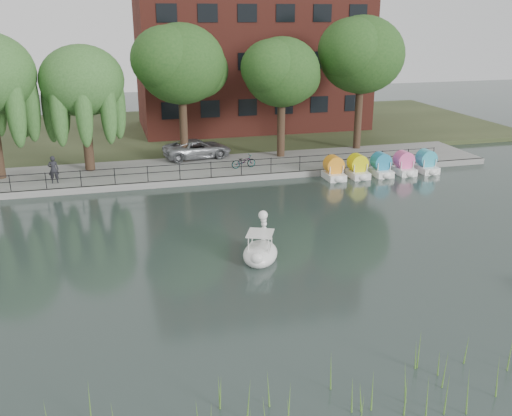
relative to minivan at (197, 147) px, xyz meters
name	(u,v)px	position (x,y,z in m)	size (l,w,h in m)	color
ground_plane	(269,266)	(0.00, -18.48, -1.18)	(120.00, 120.00, 0.00)	#3E4F4C
promenade	(204,169)	(0.00, -2.48, -0.98)	(40.00, 6.00, 0.40)	gray
kerb	(212,181)	(0.00, -5.43, -0.98)	(40.00, 0.25, 0.40)	gray
land_strip	(177,131)	(0.00, 11.52, -1.00)	(60.00, 22.00, 0.36)	#47512D
railing	(211,166)	(0.00, -5.23, -0.03)	(32.00, 0.05, 1.00)	black
apartment_building	(251,25)	(7.00, 11.49, 8.18)	(20.00, 10.07, 18.00)	#4C1E16
willow_mid	(82,81)	(-7.50, -1.48, 5.07)	(5.32, 5.32, 8.15)	#473323
broadleaf_center	(181,65)	(-1.00, -0.48, 5.88)	(6.00, 6.00, 9.25)	#473323
broadleaf_right	(282,73)	(6.00, -0.98, 5.21)	(5.40, 5.40, 8.32)	#473323
broadleaf_far	(362,55)	(12.50, 0.02, 6.22)	(6.30, 6.30, 9.71)	#473323
minivan	(197,147)	(0.00, 0.00, 0.00)	(5.60, 2.57, 1.56)	gray
bicycle	(244,161)	(2.55, -3.57, -0.28)	(1.72, 0.60, 1.00)	gray
pedestrian	(53,168)	(-9.59, -4.11, 0.21)	(0.71, 0.48, 1.98)	black
swan_boat	(260,250)	(-0.13, -17.62, -0.74)	(2.34, 2.78, 2.02)	white
pedal_boat_row	(381,167)	(11.36, -6.40, -0.57)	(7.95, 1.70, 1.40)	white
reed_bank	(430,375)	(2.00, -27.98, -0.58)	(24.00, 2.40, 1.20)	#669938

